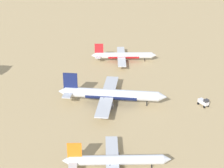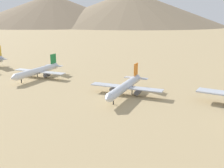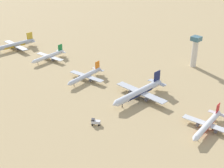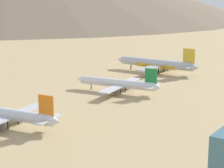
{
  "view_description": "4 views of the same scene",
  "coord_description": "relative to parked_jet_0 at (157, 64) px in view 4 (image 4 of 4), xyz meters",
  "views": [
    {
      "loc": [
        16.92,
        -109.43,
        87.61
      ],
      "look_at": [
        -5.56,
        62.03,
        4.14
      ],
      "focal_mm": 63.01,
      "sensor_mm": 36.0,
      "label": 1
    },
    {
      "loc": [
        93.59,
        51.1,
        31.85
      ],
      "look_at": [
        1.3,
        -5.82,
        3.27
      ],
      "focal_mm": 41.02,
      "sensor_mm": 36.0,
      "label": 2
    },
    {
      "loc": [
        135.15,
        167.98,
        100.37
      ],
      "look_at": [
        2.53,
        30.11,
        6.53
      ],
      "focal_mm": 48.75,
      "sensor_mm": 36.0,
      "label": 3
    },
    {
      "loc": [
        -89.19,
        80.65,
        38.68
      ],
      "look_at": [
        -5.27,
        -40.52,
        6.48
      ],
      "focal_mm": 65.33,
      "sensor_mm": 36.0,
      "label": 4
    }
  ],
  "objects": [
    {
      "name": "ground_plane",
      "position": [
        -8.39,
        100.55,
        -4.52
      ],
      "size": [
        1800.0,
        1800.0,
        0.0
      ],
      "primitive_type": "plane",
      "color": "tan"
    },
    {
      "name": "parked_jet_0",
      "position": [
        0.0,
        0.0,
        0.0
      ],
      "size": [
        46.92,
        37.98,
        13.57
      ],
      "color": "#B2B7C1",
      "rests_on": "ground"
    },
    {
      "name": "parked_jet_1",
      "position": [
        -8.22,
        47.42,
        -0.8
      ],
      "size": [
        38.17,
        31.17,
        11.02
      ],
      "color": "silver",
      "rests_on": "ground"
    },
    {
      "name": "parked_jet_2",
      "position": [
        -4.99,
        102.54,
        -0.77
      ],
      "size": [
        38.54,
        31.5,
        11.14
      ],
      "color": "silver",
      "rests_on": "ground"
    }
  ]
}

